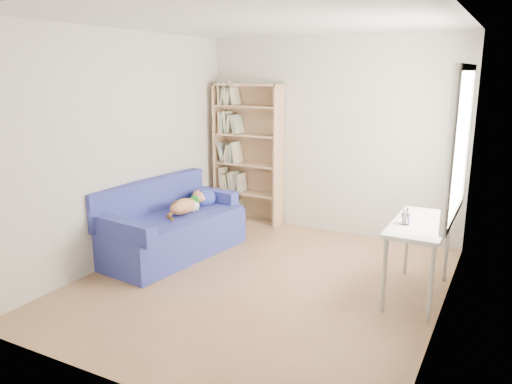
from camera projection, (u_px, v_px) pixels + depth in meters
ground at (261, 283)px, 5.20m from camera, size 4.00×4.00×0.00m
room_shell at (272, 126)px, 4.80m from camera, size 3.54×4.04×2.62m
sofa at (171, 227)px, 5.96m from camera, size 1.07×1.89×0.88m
bookshelf at (248, 160)px, 7.08m from camera, size 0.99×0.31×1.98m
desk at (420, 231)px, 4.75m from camera, size 0.50×1.10×0.75m
pen_cup at (405, 218)px, 4.66m from camera, size 0.09×0.09×0.17m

